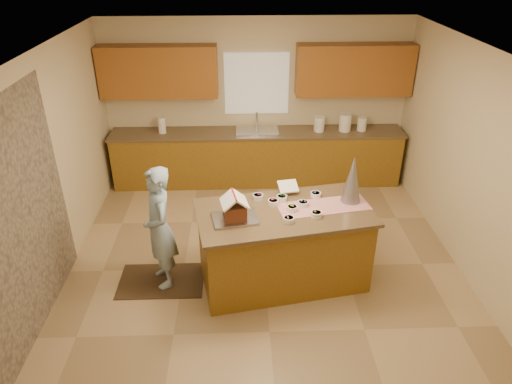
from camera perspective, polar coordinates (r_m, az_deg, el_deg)
floor at (r=6.15m, az=1.01°, el=-9.10°), size 5.50×5.50×0.00m
ceiling at (r=4.99m, az=1.28°, el=16.31°), size 5.50×5.50×0.00m
wall_back at (r=8.00m, az=0.06°, el=10.97°), size 5.50×5.50×0.00m
wall_front at (r=3.21m, az=3.90°, el=-19.88°), size 5.50×5.50×0.00m
wall_left at (r=5.87m, az=-24.07°, el=1.68°), size 5.50×5.50×0.00m
wall_right at (r=6.10m, az=25.31°, el=2.41°), size 5.50×5.50×0.00m
stone_accent at (r=5.26m, az=-26.50°, el=-3.23°), size 0.00×2.50×2.50m
window_curtain at (r=7.88m, az=0.07°, el=12.99°), size 1.05×0.03×1.00m
back_counter_base at (r=8.04m, az=0.14°, el=4.13°), size 4.80×0.60×0.88m
back_counter_top at (r=7.86m, az=0.14°, el=7.18°), size 4.85×0.63×0.04m
upper_cabinet_left at (r=7.77m, az=-11.74°, el=14.10°), size 1.85×0.35×0.80m
upper_cabinet_right at (r=7.88m, az=11.81°, el=14.29°), size 1.85×0.35×0.80m
sink at (r=7.86m, az=0.14°, el=7.12°), size 0.70×0.45×0.12m
faucet at (r=7.97m, az=0.10°, el=8.72°), size 0.03×0.03×0.28m
island_base at (r=5.70m, az=3.28°, el=-6.75°), size 2.06×1.29×0.94m
island_top at (r=5.43m, az=3.42°, el=-2.52°), size 2.16×1.39×0.04m
table_runner at (r=5.56m, az=8.19°, el=-1.73°), size 1.12×0.57×0.01m
baking_tray at (r=5.26m, az=-2.58°, el=-3.20°), size 0.55×0.45×0.03m
cookbook at (r=5.75m, az=3.90°, el=0.68°), size 0.26×0.22×0.10m
tinsel_tree at (r=5.59m, az=11.59°, el=1.52°), size 0.27×0.27×0.59m
rug at (r=6.04m, az=-11.37°, el=-10.48°), size 1.04×0.68×0.01m
boy at (r=5.59m, az=-11.60°, el=-4.32°), size 0.53×0.65×1.53m
canister_a at (r=7.92m, az=7.67°, el=8.17°), size 0.18×0.18×0.24m
canister_b at (r=7.99m, az=10.74°, el=8.28°), size 0.20×0.20×0.29m
canister_c at (r=8.07m, az=12.72°, el=8.03°), size 0.15×0.15×0.22m
paper_towel at (r=7.91m, az=-11.34°, el=7.92°), size 0.12×0.12×0.26m
gingerbread_house at (r=5.19m, az=-2.61°, el=-2.02°), size 0.34×0.35×0.30m
candy_bowls at (r=5.50m, az=4.26°, el=-1.52°), size 0.83×0.69×0.06m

